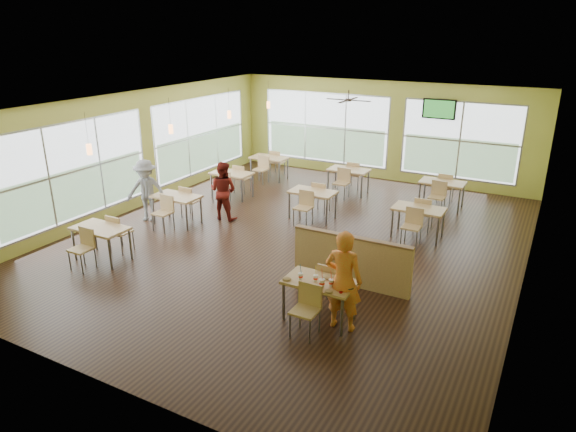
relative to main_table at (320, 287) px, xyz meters
The scene contains 20 objects.
room 3.73m from the main_table, 123.69° to the left, with size 12.00×12.04×3.20m.
window_bays 7.70m from the main_table, 127.41° to the left, with size 9.24×10.24×2.38m.
main_table is the anchor object (origin of this frame).
half_wall_divider 1.45m from the main_table, 90.00° to the left, with size 2.40×0.14×1.04m.
dining_tables 5.61m from the main_table, 122.91° to the left, with size 6.92×8.72×0.87m.
pendant_lights 6.62m from the main_table, 144.75° to the left, with size 0.11×7.31×0.86m.
ceiling_fan 6.73m from the main_table, 108.43° to the left, with size 1.25×1.25×0.29m.
tv_backwall 9.08m from the main_table, 91.29° to the left, with size 1.00×0.07×0.60m.
man_plaid 0.51m from the main_table, ahead, with size 0.64×0.42×1.76m, color #FD501C.
patron_maroon 5.48m from the main_table, 142.35° to the left, with size 0.75×0.59×1.55m, color maroon.
patron_grey 6.47m from the main_table, 158.90° to the left, with size 1.05×0.60×1.62m, color slate.
cup_blue 0.37m from the main_table, 159.95° to the right, with size 0.09×0.09×0.31m.
cup_yellow 0.20m from the main_table, 132.62° to the right, with size 0.09×0.09×0.32m.
cup_red_near 0.30m from the main_table, 56.06° to the right, with size 0.10×0.10×0.38m.
cup_red_far 0.31m from the main_table, 18.00° to the right, with size 0.09×0.09×0.32m.
food_basket 0.54m from the main_table, ahead, with size 0.24×0.24×0.05m.
ketchup_cup 0.54m from the main_table, 24.44° to the right, with size 0.06×0.06×0.02m, color #98050A.
wrapper_left 0.58m from the main_table, 155.01° to the right, with size 0.16×0.14×0.04m, color olive.
wrapper_mid 0.23m from the main_table, 57.84° to the left, with size 0.21×0.19×0.05m, color olive.
wrapper_right 0.44m from the main_table, 44.80° to the right, with size 0.14×0.13×0.04m, color olive.
Camera 1 is at (5.21, -10.09, 4.79)m, focal length 32.00 mm.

